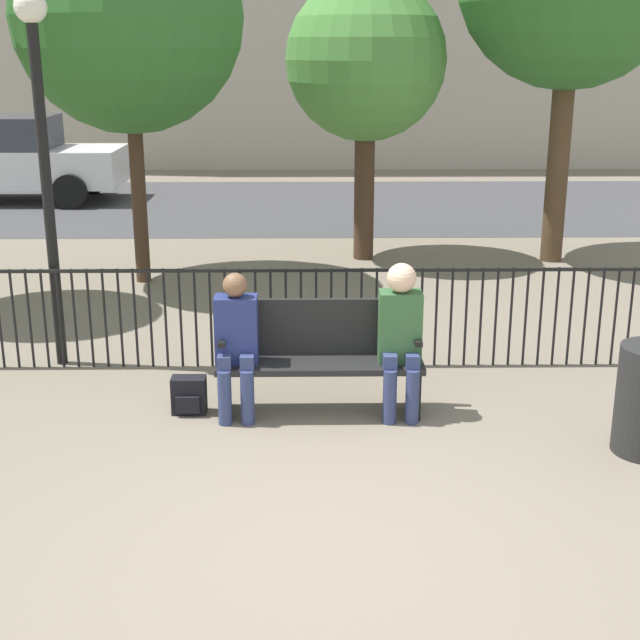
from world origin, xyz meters
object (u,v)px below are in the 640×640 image
backpack (189,396)px  tree_1 (366,61)px  seated_person_1 (400,331)px  lamp_post (41,123)px  parked_car_0 (6,157)px  park_bench (320,353)px  tree_3 (128,17)px  seated_person_0 (236,338)px

backpack → tree_1: bearing=72.3°
seated_person_1 → backpack: seated_person_1 is taller
lamp_post → parked_car_0: (-3.42, 9.24, -1.40)m
park_bench → backpack: 1.13m
seated_person_1 → parked_car_0: bearing=121.7°
seated_person_1 → tree_3: tree_3 is taller
tree_3 → parked_car_0: tree_3 is taller
tree_1 → parked_car_0: (-6.55, 4.91, -1.85)m
seated_person_1 → lamp_post: size_ratio=0.38×
seated_person_1 → tree_3: size_ratio=0.28×
backpack → parked_car_0: size_ratio=0.07×
backpack → tree_1: (1.77, 5.54, 2.54)m
tree_3 → lamp_post: 3.24m
tree_1 → lamp_post: 5.36m
seated_person_1 → tree_1: size_ratio=0.33×
park_bench → seated_person_0: 0.70m
seated_person_0 → seated_person_1: bearing=0.2°
tree_3 → parked_car_0: (-3.65, 6.15, -2.38)m
parked_car_0 → tree_1: bearing=-36.8°
backpack → tree_3: tree_3 is taller
parked_car_0 → park_bench: bearing=-60.6°
tree_1 → lamp_post: (-3.14, -4.33, -0.45)m
seated_person_0 → backpack: size_ratio=3.89×
tree_1 → park_bench: bearing=-97.2°
lamp_post → parked_car_0: 9.95m
seated_person_0 → seated_person_1: (1.31, 0.00, 0.05)m
park_bench → tree_1: (0.69, 5.48, 2.20)m
seated_person_1 → tree_3: bearing=123.2°
backpack → parked_car_0: parked_car_0 is taller
park_bench → backpack: size_ratio=5.45×
seated_person_0 → tree_3: (-1.53, 4.36, 2.55)m
tree_3 → lamp_post: (-0.24, -3.08, -0.97)m
tree_3 → lamp_post: bearing=-94.4°
tree_3 → seated_person_0: bearing=-70.6°
tree_1 → parked_car_0: size_ratio=0.90×
tree_3 → parked_car_0: 7.54m
tree_1 → parked_car_0: bearing=143.2°
lamp_post → park_bench: bearing=-25.2°
park_bench → tree_3: (-2.20, 4.23, 2.73)m
backpack → lamp_post: 2.78m
park_bench → tree_1: size_ratio=0.44×
tree_3 → lamp_post: tree_3 is taller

